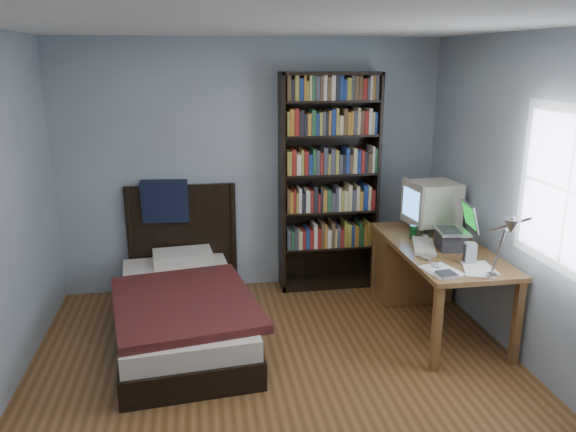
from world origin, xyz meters
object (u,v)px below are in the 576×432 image
Objects in this scene: laptop at (453,236)px; bed at (182,304)px; desk at (418,263)px; speaker at (470,253)px; crt_monitor at (431,204)px; bookshelf at (329,183)px; keyboard at (424,246)px; soda_can at (413,232)px; desk_lamp at (509,232)px.

laptop is 2.40m from bed.
speaker is at bearing -85.93° from desk.
crt_monitor is at bearing -19.22° from desk.
bed is (-2.22, -0.22, -0.16)m from desk.
crt_monitor reaches higher than desk.
laptop is (0.00, -0.48, -0.16)m from crt_monitor.
speaker is 0.08× the size of bookshelf.
bookshelf is (-0.75, 0.59, 0.68)m from desk.
keyboard reaches higher than desk.
desk is at bearing 89.80° from keyboard.
crt_monitor reaches higher than keyboard.
crt_monitor is 1.08× the size of keyboard.
soda_can is at bearing 1.07° from bed.
bookshelf is 1.87m from bed.
keyboard is 0.28m from soda_can.
desk_lamp is 0.77m from speaker.
keyboard is at bearing -118.63° from crt_monitor.
keyboard is 0.21× the size of bed.
keyboard is 2.14m from bed.
laptop is at bearing 97.49° from speaker.
keyboard is at bearing -60.30° from bookshelf.
bed is (-2.30, -0.19, -0.75)m from crt_monitor.
desk is at bearing 105.12° from speaker.
laptop is 0.19× the size of bed.
soda_can reaches higher than desk.
keyboard is at bearing -92.47° from soda_can.
crt_monitor is at bearing 99.78° from speaker.
soda_can is (-0.11, 1.34, -0.41)m from desk_lamp.
desk_lamp reaches higher than bed.
laptop is 0.88× the size of keyboard.
desk_lamp is 0.27× the size of bookshelf.
crt_monitor is 0.84× the size of desk_lamp.
keyboard is at bearing 168.46° from laptop.
crt_monitor is 0.22× the size of bookshelf.
desk is 3.28× the size of crt_monitor.
desk_lamp reaches higher than crt_monitor.
bookshelf is at bearing 128.43° from soda_can.
soda_can is at bearing -128.54° from desk.
soda_can is (-0.14, -0.18, 0.37)m from desk.
laptop is 0.68× the size of desk_lamp.
keyboard is (-0.12, 1.06, -0.45)m from desk_lamp.
bookshelf reaches higher than desk.
desk_lamp is 1.41m from soda_can.
bed is (-1.47, -0.81, -0.84)m from bookshelf.
desk_lamp is (-0.03, -1.52, 0.78)m from desk.
speaker is (-0.02, -0.35, -0.03)m from laptop.
desk_lamp is 3.50× the size of speaker.
bookshelf reaches higher than keyboard.
bookshelf reaches higher than bed.
desk_lamp is at bearing -94.32° from crt_monitor.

